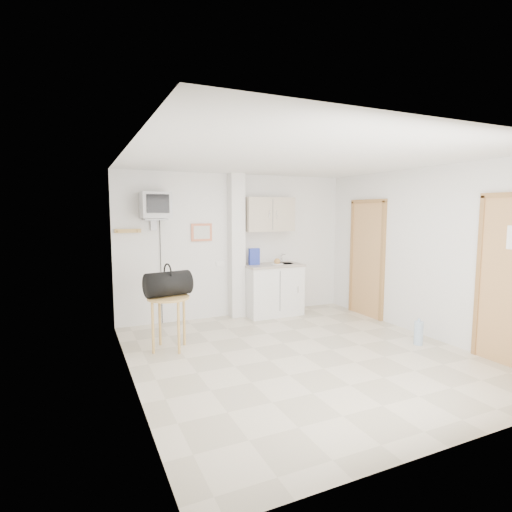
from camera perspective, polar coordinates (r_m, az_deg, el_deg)
name	(u,v)px	position (r m, az deg, el deg)	size (l,w,h in m)	color
ground	(302,355)	(5.37, 6.54, -13.85)	(4.50, 4.50, 0.00)	beige
room_envelope	(315,236)	(5.25, 8.50, 2.87)	(4.24, 4.54, 2.55)	white
kitchenette	(272,270)	(7.15, 2.27, -2.06)	(1.03, 0.58, 2.10)	white
crt_television	(155,206)	(6.43, -14.18, 6.93)	(0.44, 0.45, 2.15)	slate
round_table	(168,305)	(5.50, -12.40, -6.86)	(0.56, 0.56, 0.72)	#B48947
duffel_bag	(168,284)	(5.49, -12.47, -3.87)	(0.65, 0.43, 0.44)	black
water_bottle	(419,333)	(6.10, 22.21, -10.14)	(0.12, 0.12, 0.37)	#9EBBD9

